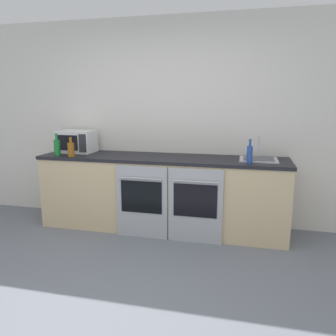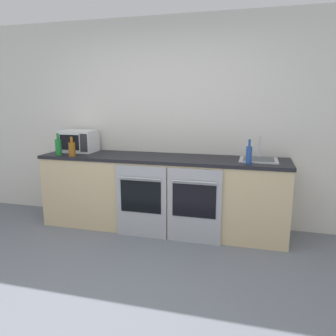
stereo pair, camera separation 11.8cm
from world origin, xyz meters
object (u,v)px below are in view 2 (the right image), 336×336
Objects in this scene: microwave at (79,141)px; sink at (259,159)px; bottle_green at (58,147)px; bottle_blue at (249,155)px; bottle_amber at (72,149)px; oven_right at (194,206)px; oven_left at (141,201)px.

microwave reaches higher than sink.
bottle_green is 0.65× the size of sink.
bottle_blue is at bearing 0.32° from bottle_green.
microwave is at bearing 107.18° from bottle_amber.
microwave is 2.31m from sink.
bottle_blue is at bearing -8.19° from microwave.
oven_right is 2.03× the size of sink.
bottle_blue reaches higher than oven_left.
bottle_blue reaches higher than sink.
bottle_amber is at bearing -72.82° from microwave.
oven_left is 2.03× the size of sink.
sink is at bearing 7.29° from bottle_amber.
oven_left is 1.89× the size of microwave.
bottle_green is (-1.74, 0.10, 0.59)m from oven_right.
sink is at bearing 15.71° from oven_left.
microwave is (-1.64, 0.43, 0.62)m from oven_right.
sink is at bearing 6.13° from bottle_green.
microwave is 2.23m from bottle_blue.
bottle_green is (-1.11, 0.10, 0.59)m from oven_left.
bottle_amber is at bearing 176.98° from oven_right.
oven_left and oven_right have the same top height.
bottle_blue is (1.18, 0.12, 0.58)m from oven_left.
oven_left is 1.00× the size of oven_right.
bottle_green is at bearing -105.59° from microwave.
oven_left is 1.32m from bottle_blue.
microwave is at bearing 165.20° from oven_right.
bottle_blue is at bearing 0.99° from bottle_amber.
oven_right is at bearing 0.00° from oven_left.
bottle_amber is (0.11, -0.35, -0.05)m from microwave.
oven_right is 1.83m from bottle_green.
oven_right is (0.62, 0.00, 0.00)m from oven_left.
bottle_blue is 0.98× the size of bottle_green.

